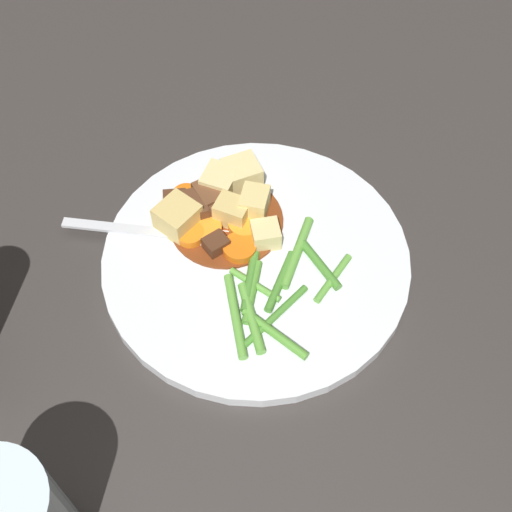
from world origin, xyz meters
The scene contains 31 objects.
ground_plane centered at (0.00, 0.00, 0.00)m, with size 3.00×3.00×0.00m, color #383330.
dinner_plate centered at (0.00, 0.00, 0.01)m, with size 0.29×0.29×0.01m, color white.
stew_sauce centered at (0.05, 0.00, 0.01)m, with size 0.11×0.11×0.00m, color brown.
carrot_slice_0 centered at (0.09, 0.02, 0.02)m, with size 0.03×0.03×0.01m, color orange.
carrot_slice_1 centered at (0.05, 0.04, 0.02)m, with size 0.03×0.03×0.01m, color orange.
carrot_slice_2 centered at (0.01, 0.01, 0.02)m, with size 0.03×0.03×0.01m, color orange.
carrot_slice_3 centered at (0.05, 0.02, 0.02)m, with size 0.03×0.03×0.01m, color orange.
carrot_slice_4 centered at (0.03, -0.01, 0.02)m, with size 0.03×0.03×0.01m, color orange.
potato_chunk_0 centered at (0.08, -0.02, 0.03)m, with size 0.03×0.03×0.03m, color #EAD68C.
potato_chunk_1 centered at (0.01, -0.02, 0.02)m, with size 0.02×0.03×0.02m, color #EAD68C.
potato_chunk_2 centered at (0.05, -0.01, 0.03)m, with size 0.03×0.02×0.03m, color #DBBC6B.
potato_chunk_3 centered at (0.04, -0.03, 0.03)m, with size 0.03×0.03×0.03m, color #E5CC7A.
potato_chunk_4 centered at (0.07, 0.04, 0.03)m, with size 0.03×0.04×0.03m, color #DBBC6B.
potato_chunk_5 centered at (0.08, -0.04, 0.03)m, with size 0.03×0.03×0.03m, color #EAD68C.
meat_chunk_0 centered at (0.06, 0.00, 0.02)m, with size 0.03×0.03×0.02m, color #56331E.
meat_chunk_1 centered at (0.08, 0.00, 0.02)m, with size 0.02×0.03×0.02m, color brown.
meat_chunk_2 centered at (0.03, 0.03, 0.02)m, with size 0.02×0.02×0.02m, color #4C2B19.
meat_chunk_3 centered at (0.07, 0.02, 0.02)m, with size 0.03×0.03×0.02m, color #56331E.
meat_chunk_4 centered at (0.09, 0.03, 0.02)m, with size 0.03×0.02×0.02m, color #4C2B19.
green_bean_0 centered at (-0.02, 0.02, 0.02)m, with size 0.01×0.01×0.06m, color #4C8E33.
green_bean_1 centered at (-0.08, 0.04, 0.02)m, with size 0.01×0.01×0.07m, color #599E38.
green_bean_2 centered at (-0.05, 0.04, 0.02)m, with size 0.01×0.01×0.07m, color #66AD42.
green_bean_3 centered at (-0.06, -0.04, 0.02)m, with size 0.01×0.01×0.06m, color #66AD42.
green_bean_4 centered at (-0.04, 0.00, 0.02)m, with size 0.01×0.01×0.07m, color #4C8E33.
green_bean_5 centered at (-0.03, 0.02, 0.02)m, with size 0.01×0.01×0.05m, color #66AD42.
green_bean_6 centered at (-0.04, -0.04, 0.02)m, with size 0.01×0.01×0.06m, color #4C8E33.
green_bean_7 centered at (-0.02, -0.03, 0.02)m, with size 0.01×0.01×0.08m, color #66AD42.
green_bean_8 centered at (-0.03, 0.03, 0.02)m, with size 0.01×0.01×0.06m, color #599E38.
green_bean_9 centered at (-0.04, 0.05, 0.02)m, with size 0.01×0.01×0.08m, color #66AD42.
green_bean_10 centered at (-0.06, 0.03, 0.02)m, with size 0.01×0.01×0.08m, color #4C8E33.
fork centered at (0.07, 0.06, 0.01)m, with size 0.13×0.14×0.00m.
Camera 1 is at (-0.30, 0.22, 0.55)m, focal length 49.34 mm.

